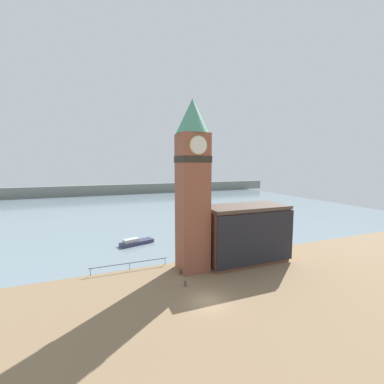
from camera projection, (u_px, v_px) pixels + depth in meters
name	position (u px, v px, depth m)	size (l,w,h in m)	color
ground_plane	(208.00, 302.00, 29.29)	(160.00, 160.00, 0.00)	#846B4C
water	(125.00, 206.00, 96.28)	(160.00, 120.00, 0.00)	gray
far_shoreline	(115.00, 189.00, 132.90)	(180.00, 3.00, 5.00)	gray
pier_railing	(130.00, 264.00, 38.01)	(11.48, 0.08, 1.09)	#333338
clock_tower	(193.00, 182.00, 37.02)	(4.71, 4.71, 24.80)	brown
pier_building	(245.00, 233.00, 41.27)	(13.48, 6.64, 9.09)	brown
boat_near	(136.00, 242.00, 50.13)	(6.90, 3.77, 1.30)	#333856
mooring_bollard_near	(185.00, 283.00, 32.93)	(0.37, 0.37, 0.87)	brown
mooring_bollard_far	(180.00, 272.00, 36.65)	(0.37, 0.37, 0.66)	brown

